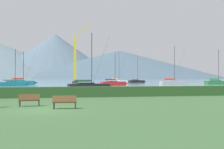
{
  "coord_description": "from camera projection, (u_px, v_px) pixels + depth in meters",
  "views": [
    {
      "loc": [
        1.42,
        -18.25,
        2.26
      ],
      "look_at": [
        14.51,
        57.44,
        2.96
      ],
      "focal_mm": 41.79,
      "sensor_mm": 36.0,
      "label": 1
    }
  ],
  "objects": [
    {
      "name": "sailboat_slip_0",
      "position": [
        22.0,
        82.0,
        74.95
      ],
      "size": [
        8.53,
        3.23,
        9.6
      ],
      "rotation": [
        0.0,
        0.0,
        0.1
      ],
      "color": "#19707A",
      "rests_on": "harbor_water"
    },
    {
      "name": "sailboat_slip_4",
      "position": [
        217.0,
        82.0,
        77.4
      ],
      "size": [
        8.0,
        2.37,
        10.34
      ],
      "rotation": [
        0.0,
        0.0,
        0.0
      ],
      "color": "#236B38",
      "rests_on": "harbor_water"
    },
    {
      "name": "sailboat_slip_7",
      "position": [
        118.0,
        81.0,
        92.78
      ],
      "size": [
        7.67,
        3.26,
        11.3
      ],
      "rotation": [
        0.0,
        0.0,
        0.16
      ],
      "color": "white",
      "rests_on": "harbor_water"
    },
    {
      "name": "sailboat_slip_2",
      "position": [
        137.0,
        81.0,
        100.39
      ],
      "size": [
        7.01,
        2.41,
        10.23
      ],
      "rotation": [
        0.0,
        0.0,
        0.06
      ],
      "color": "black",
      "rests_on": "harbor_water"
    },
    {
      "name": "dock_crane",
      "position": [
        75.0,
        63.0,
        91.09
      ],
      "size": [
        5.89,
        2.0,
        20.95
      ],
      "color": "#333338",
      "rests_on": "ground_plane"
    },
    {
      "name": "distant_hill_far_shoulder",
      "position": [
        55.0,
        56.0,
        379.19
      ],
      "size": [
        183.64,
        183.64,
        64.99
      ],
      "primitive_type": "cone",
      "color": "#4C6070",
      "rests_on": "ground_plane"
    },
    {
      "name": "sailboat_slip_6",
      "position": [
        173.0,
        83.0,
        72.01
      ],
      "size": [
        7.99,
        2.66,
        10.77
      ],
      "rotation": [
        0.0,
        0.0,
        0.05
      ],
      "color": "#9E9EA3",
      "rests_on": "harbor_water"
    },
    {
      "name": "sailboat_slip_3",
      "position": [
        114.0,
        83.0,
        68.08
      ],
      "size": [
        7.66,
        3.55,
        8.63
      ],
      "rotation": [
        0.0,
        0.0,
        0.21
      ],
      "color": "red",
      "rests_on": "harbor_water"
    },
    {
      "name": "harbor_water",
      "position": [
        65.0,
        81.0,
        152.71
      ],
      "size": [
        320.0,
        246.0,
        0.0
      ],
      "primitive_type": "cube",
      "color": "slate",
      "rests_on": "ground_plane"
    },
    {
      "name": "park_bench_under_tree",
      "position": [
        65.0,
        101.0,
        18.33
      ],
      "size": [
        1.7,
        0.63,
        0.95
      ],
      "rotation": [
        0.0,
        0.0,
        -0.09
      ],
      "color": "brown",
      "rests_on": "ground_plane"
    },
    {
      "name": "hedge_line",
      "position": [
        54.0,
        92.0,
        28.57
      ],
      "size": [
        80.0,
        1.2,
        1.16
      ],
      "primitive_type": "cube",
      "color": "#284C23",
      "rests_on": "ground_plane"
    },
    {
      "name": "sailboat_slip_10",
      "position": [
        89.0,
        86.0,
        44.56
      ],
      "size": [
        8.1,
        3.46,
        9.84
      ],
      "rotation": [
        0.0,
        0.0,
        0.17
      ],
      "color": "black",
      "rests_on": "harbor_water"
    },
    {
      "name": "ground_plane",
      "position": [
        46.0,
        110.0,
        17.72
      ],
      "size": [
        1000.0,
        1000.0,
        0.0
      ],
      "primitive_type": "plane",
      "color": "#385B33"
    },
    {
      "name": "park_bench_near_path",
      "position": [
        29.0,
        99.0,
        19.86
      ],
      "size": [
        1.58,
        0.54,
        0.95
      ],
      "rotation": [
        0.0,
        0.0,
        0.04
      ],
      "color": "brown",
      "rests_on": "ground_plane"
    },
    {
      "name": "sailboat_slip_8",
      "position": [
        13.0,
        84.0,
        63.89
      ],
      "size": [
        7.51,
        3.3,
        9.17
      ],
      "rotation": [
        0.0,
        0.0,
        0.18
      ],
      "color": "#19707A",
      "rests_on": "harbor_water"
    },
    {
      "name": "distant_hill_west_ridge",
      "position": [
        119.0,
        64.0,
        370.13
      ],
      "size": [
        289.01,
        289.01,
        39.86
      ],
      "primitive_type": "cone",
      "color": "#425666",
      "rests_on": "ground_plane"
    }
  ]
}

